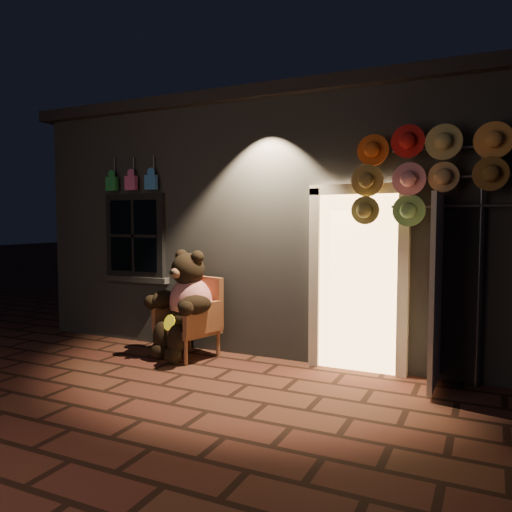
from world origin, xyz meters
The scene contains 5 objects.
ground centered at (0.00, 0.00, 0.00)m, with size 60.00×60.00×0.00m, color #502C1E.
shop_building centered at (0.00, 3.99, 1.74)m, with size 7.30×5.95×3.51m.
wicker_armchair centered at (-0.76, 1.17, 0.51)m, with size 0.85×0.81×1.03m.
teddy_bear centered at (-0.78, 1.04, 0.70)m, with size 0.96×0.88×1.38m.
hat_rack centered at (2.06, 1.28, 2.26)m, with size 1.62×0.22×2.75m.
Camera 1 is at (2.76, -4.30, 1.76)m, focal length 35.00 mm.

